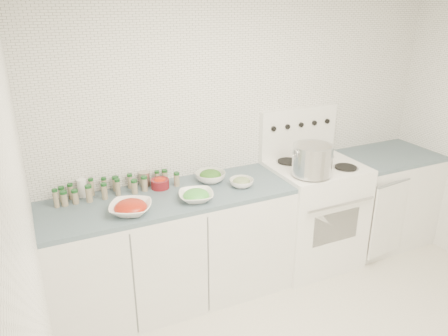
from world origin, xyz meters
The scene contains 13 objects.
room_walls centered at (0.00, 0.00, 1.56)m, with size 3.54×3.04×2.52m.
counter_left centered at (-0.82, 1.19, 0.45)m, with size 1.85×0.62×0.90m.
stove centered at (0.48, 1.19, 0.50)m, with size 0.76×0.70×1.36m.
counter_right centered at (1.30, 1.19, 0.45)m, with size 0.89×0.67×0.90m.
stock_pot centered at (0.30, 1.01, 1.08)m, with size 0.34×0.32×0.24m.
bowl_tomato centered at (-1.14, 1.04, 0.94)m, with size 0.37×0.37×0.09m.
bowl_snowpea centered at (-0.67, 1.04, 0.94)m, with size 0.30×0.30×0.08m.
bowl_broccoli centered at (-0.44, 1.31, 0.94)m, with size 0.25×0.25×0.10m.
bowl_zucchini centered at (-0.26, 1.12, 0.93)m, with size 0.22×0.22×0.07m.
bowl_pepper centered at (-0.84, 1.35, 0.94)m, with size 0.14×0.14×0.09m.
salt_canister centered at (-1.40, 1.45, 0.97)m, with size 0.07×0.07×0.13m, color white.
tin_can centered at (-0.93, 1.45, 0.96)m, with size 0.08×0.08×0.11m, color #A4988A.
spice_cluster centered at (-1.21, 1.39, 0.96)m, with size 0.92×0.16×0.14m.
Camera 1 is at (-1.69, -1.61, 2.27)m, focal length 35.00 mm.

